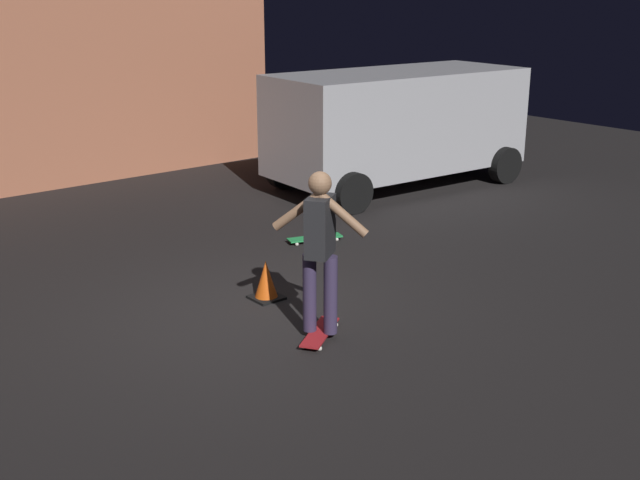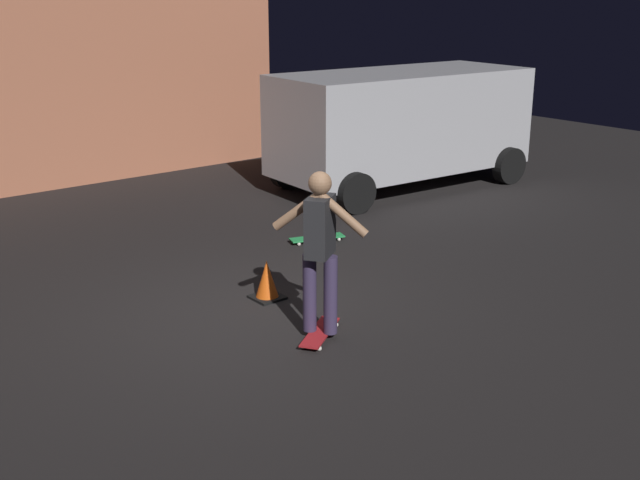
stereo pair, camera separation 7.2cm
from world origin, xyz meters
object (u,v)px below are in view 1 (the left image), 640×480
skateboard_ridden (320,333)px  parked_van (398,121)px  skateboard_spare (315,238)px  traffic_cone (266,282)px  skater (320,241)px

skateboard_ridden → parked_van: bearing=38.6°
skateboard_spare → traffic_cone: (-1.79, -1.30, 0.16)m
parked_van → skateboard_spare: (-3.23, -1.64, -1.11)m
skateboard_ridden → traffic_cone: bearing=80.6°
skateboard_ridden → traffic_cone: traffic_cone is taller
parked_van → skateboard_ridden: 6.76m
skateboard_ridden → skater: skater is taller
skateboard_ridden → skater: bearing=180.0°
skateboard_ridden → skater: size_ratio=0.45×
parked_van → skateboard_ridden: parked_van is taller
parked_van → traffic_cone: size_ratio=10.27×
skateboard_spare → traffic_cone: traffic_cone is taller
traffic_cone → skateboard_ridden: bearing=-99.4°
parked_van → skateboard_ridden: bearing=-141.4°
parked_van → skater: bearing=-141.4°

